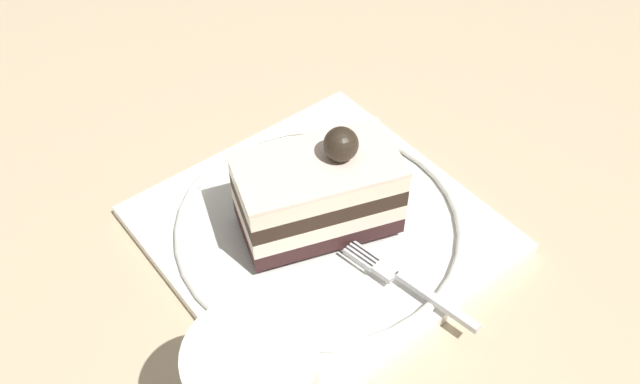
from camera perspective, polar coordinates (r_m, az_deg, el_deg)
ground_plane at (r=0.51m, az=3.13°, el=-3.56°), size 2.40×2.40×0.00m
dessert_plate at (r=0.50m, az=-0.00°, el=-3.01°), size 0.24×0.24×0.02m
cake_slice at (r=0.47m, az=-0.13°, el=0.02°), size 0.09×0.12×0.08m
fork at (r=0.46m, az=7.09°, el=-7.83°), size 0.10×0.03×0.00m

